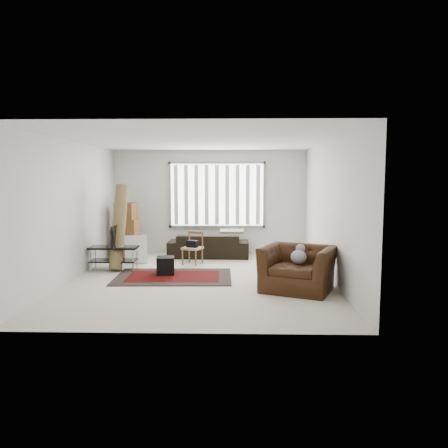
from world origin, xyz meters
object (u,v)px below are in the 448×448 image
(sofa, at_px, (209,242))
(side_chair, at_px, (193,246))
(tv_stand, at_px, (114,253))
(moving_boxes, at_px, (127,232))
(armchair, at_px, (298,265))

(sofa, height_order, side_chair, sofa)
(side_chair, bearing_deg, sofa, 92.49)
(tv_stand, relative_size, moving_boxes, 0.75)
(tv_stand, height_order, sofa, sofa)
(tv_stand, bearing_deg, side_chair, 22.60)
(moving_boxes, xyz_separation_m, armchair, (3.79, -3.07, -0.19))
(moving_boxes, height_order, sofa, moving_boxes)
(tv_stand, xyz_separation_m, sofa, (1.96, 1.61, 0.02))
(moving_boxes, bearing_deg, side_chair, -23.90)
(tv_stand, relative_size, side_chair, 1.37)
(sofa, bearing_deg, side_chair, 71.94)
(tv_stand, bearing_deg, armchair, -23.60)
(moving_boxes, bearing_deg, tv_stand, -87.66)
(tv_stand, bearing_deg, sofa, 39.35)
(side_chair, bearing_deg, armchair, -26.92)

